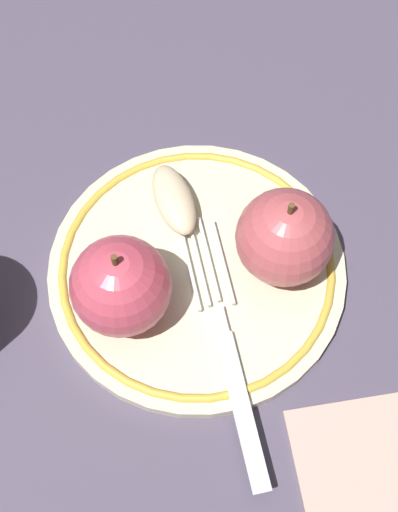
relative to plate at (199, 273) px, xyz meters
name	(u,v)px	position (x,y,z in m)	size (l,w,h in m)	color
ground_plane	(190,277)	(-0.01, 0.00, -0.01)	(2.00, 2.00, 0.00)	#4C4457
plate	(199,273)	(0.00, 0.00, 0.00)	(0.21, 0.21, 0.01)	beige
apple_red_whole	(121,286)	(-0.06, 0.00, 0.04)	(0.07, 0.07, 0.07)	#C84558
apple_second_whole	(285,237)	(0.05, -0.02, 0.04)	(0.07, 0.07, 0.07)	#BB5055
apple_slice_front	(174,199)	(0.01, 0.05, 0.02)	(0.06, 0.03, 0.02)	beige
fork	(228,354)	(-0.01, -0.06, 0.01)	(0.07, 0.19, 0.00)	silver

